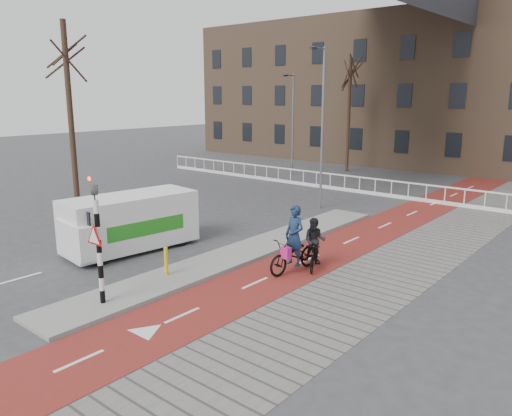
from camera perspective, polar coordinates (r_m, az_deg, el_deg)
The scene contains 15 objects.
ground at distance 15.24m, azimuth -9.43°, elevation -9.27°, with size 120.00×120.00×0.00m, color #38383A.
bike_lane at distance 22.01m, azimuth 13.37°, elevation -2.48°, with size 2.50×60.00×0.01m, color maroon.
sidewalk at distance 20.98m, azimuth 20.22°, elevation -3.69°, with size 3.00×60.00×0.01m, color slate.
curb_island at distance 18.33m, azimuth -1.39°, elevation -5.04°, with size 1.80×16.00×0.12m, color gray.
traffic_signal at distance 13.93m, azimuth -17.65°, elevation -3.20°, with size 0.80×0.80×3.68m.
bollard at distance 16.02m, azimuth -10.23°, elevation -6.01°, with size 0.12×0.12×0.90m, color yellow.
cyclist_near at distance 16.33m, azimuth 4.38°, elevation -4.78°, with size 1.01×2.24×2.22m.
cyclist_far at distance 16.63m, azimuth 6.69°, elevation -4.58°, with size 1.08×1.64×1.75m.
van at distance 19.07m, azimuth -14.18°, elevation -1.49°, with size 2.55×5.05×2.08m.
railing at distance 31.00m, azimuth 8.48°, elevation 2.72°, with size 28.00×0.10×0.99m.
townhouse_row at distance 43.42m, azimuth 21.95°, elevation 14.77°, with size 46.00×10.00×15.90m.
tree_left at distance 27.63m, azimuth -20.45°, elevation 9.92°, with size 0.29×0.29×9.31m, color black.
tree_mid at distance 38.14m, azimuth 10.55°, elevation 10.33°, with size 0.24×0.24×8.29m, color black.
streetlight_near at distance 25.16m, azimuth 7.58°, elevation 8.81°, with size 0.12×0.12×7.93m, color slate.
streetlight_left at distance 36.07m, azimuth 4.23°, elevation 9.42°, with size 0.12×0.12×7.09m, color slate.
Camera 1 is at (10.79, -9.12, 5.70)m, focal length 35.00 mm.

